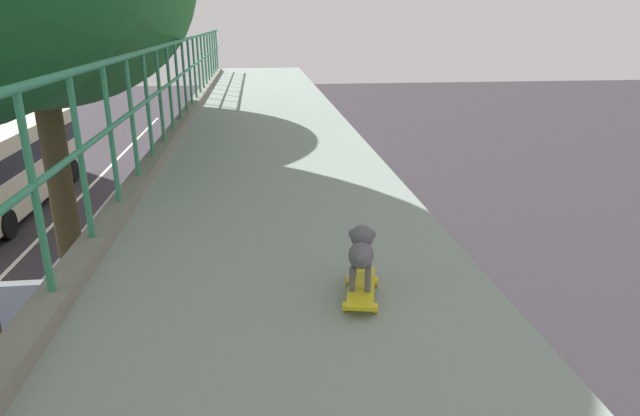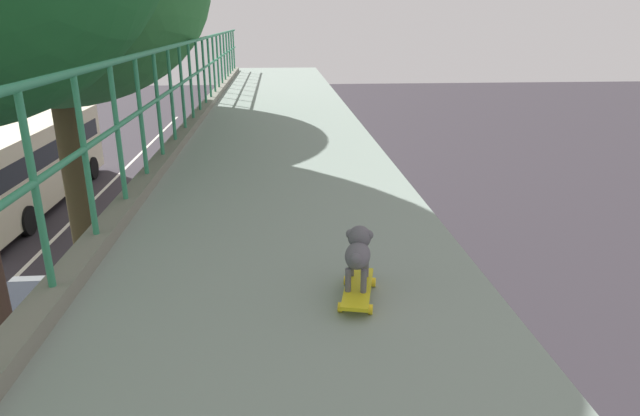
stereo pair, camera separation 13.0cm
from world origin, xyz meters
name	(u,v)px [view 1 (the left image)]	position (x,y,z in m)	size (l,w,h in m)	color
city_bus	(1,164)	(-8.25, 20.38, 1.73)	(2.55, 10.52, 3.02)	beige
toy_skateboard	(361,288)	(1.58, 3.26, 5.11)	(0.29, 0.55, 0.08)	gold
small_dog	(361,250)	(1.58, 3.33, 5.33)	(0.22, 0.40, 0.33)	#57555E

